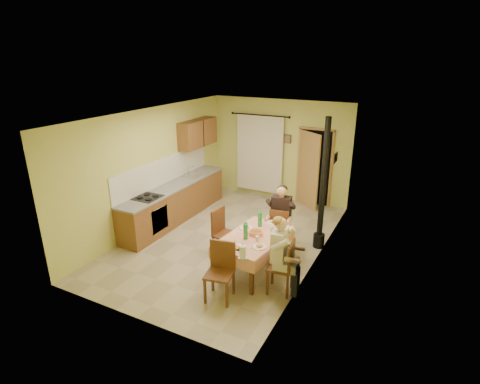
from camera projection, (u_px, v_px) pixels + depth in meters
The scene contains 17 objects.
floor at pixel (228, 239), 8.42m from camera, with size 4.00×6.00×0.01m, color tan.
room_shell at pixel (227, 161), 7.79m from camera, with size 4.04×6.04×2.82m.
kitchen_run at pixel (175, 201), 9.31m from camera, with size 0.64×3.64×1.56m.
upper_cabinets at pixel (198, 133), 9.94m from camera, with size 0.35×1.40×0.70m, color brown.
curtain at pixel (260, 154), 10.64m from camera, with size 1.70×0.07×2.22m.
doorway at pixel (312, 168), 10.01m from camera, with size 0.96×0.54×2.15m.
dining_table at pixel (254, 254), 7.05m from camera, with size 1.10×1.65×0.76m.
tableware at pixel (252, 235), 6.80m from camera, with size 0.79×1.68×0.33m.
chair_far at pixel (280, 237), 7.92m from camera, with size 0.45×0.45×0.95m.
chair_near at pixel (220, 283), 6.30m from camera, with size 0.52×0.52×1.00m.
chair_right at pixel (281, 277), 6.49m from camera, with size 0.46×0.46×0.97m.
chair_left at pixel (226, 243), 7.65m from camera, with size 0.49×0.49×1.01m.
man_far at pixel (281, 211), 7.72m from camera, with size 0.62×0.51×1.39m.
man_right at pixel (281, 247), 6.29m from camera, with size 0.51×0.61×1.39m.
stove_flue at pixel (322, 203), 7.75m from camera, with size 0.24×0.24×2.80m.
picture_back at pixel (288, 139), 10.19m from camera, with size 0.19×0.03×0.23m, color black.
picture_right at pixel (336, 158), 7.94m from camera, with size 0.03×0.31×0.21m, color brown.
Camera 1 is at (3.65, -6.59, 3.92)m, focal length 28.00 mm.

